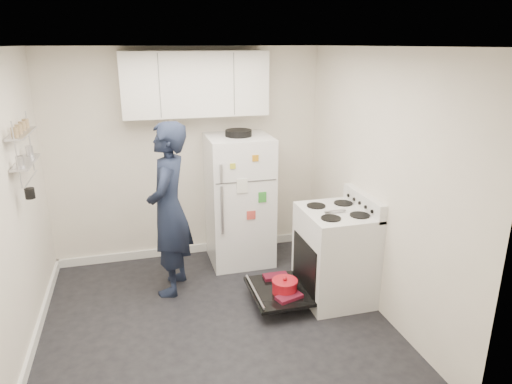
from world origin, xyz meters
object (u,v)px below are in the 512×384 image
object	(u,v)px
open_oven_door	(280,289)
refrigerator	(239,200)
electric_range	(334,255)
person	(169,210)

from	to	relation	value
open_oven_door	refrigerator	size ratio (longest dim) A/B	0.44
electric_range	open_oven_door	xyz separation A→B (m)	(-0.57, -0.02, -0.29)
refrigerator	person	bearing A→B (deg)	-149.55
electric_range	open_oven_door	world-z (taller)	electric_range
open_oven_door	person	xyz separation A→B (m)	(-1.01, 0.62, 0.73)
open_oven_door	refrigerator	bearing A→B (deg)	97.72
electric_range	refrigerator	world-z (taller)	refrigerator
refrigerator	person	distance (m)	1.00
electric_range	open_oven_door	size ratio (longest dim) A/B	1.57
refrigerator	person	world-z (taller)	person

